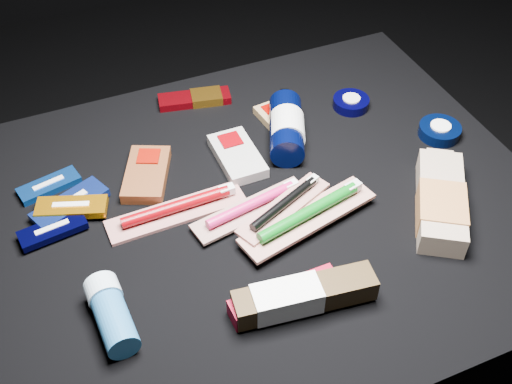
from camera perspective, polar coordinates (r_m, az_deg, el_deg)
name	(u,v)px	position (r m, az deg, el deg)	size (l,w,h in m)	color
ground	(251,338)	(1.38, -0.42, -12.88)	(3.00, 3.00, 0.00)	black
cloth_table	(251,280)	(1.22, -0.47, -7.86)	(0.98, 0.78, 0.40)	black
luna_bar_0	(49,186)	(1.15, -17.91, 0.55)	(0.11, 0.06, 0.01)	#0F4298
luna_bar_1	(70,205)	(1.10, -16.21, -1.09)	(0.14, 0.09, 0.02)	navy
luna_bar_2	(53,230)	(1.07, -17.62, -3.24)	(0.11, 0.05, 0.01)	#040430
luna_bar_3	(72,207)	(1.09, -16.07, -1.32)	(0.12, 0.08, 0.02)	orange
clif_bar_0	(147,172)	(1.13, -9.66, 1.77)	(0.12, 0.15, 0.02)	#603017
clif_bar_1	(236,154)	(1.15, -1.77, 3.39)	(0.07, 0.13, 0.02)	#A3A29C
clif_bar_2	(277,118)	(1.23, 1.86, 6.57)	(0.06, 0.10, 0.02)	#9E7D4E
power_bar	(199,98)	(1.28, -5.13, 8.29)	(0.15, 0.07, 0.02)	maroon
lotion_bottle	(287,128)	(1.17, 2.73, 5.74)	(0.12, 0.19, 0.06)	black
cream_tin_upper	(351,103)	(1.28, 8.44, 7.87)	(0.07, 0.07, 0.02)	black
cream_tin_lower	(440,131)	(1.24, 16.01, 5.27)	(0.08, 0.08, 0.02)	black
bodywash_bottle	(441,203)	(1.09, 16.10, -0.91)	(0.17, 0.21, 0.04)	tan
deodorant_stick	(111,313)	(0.93, -12.73, -10.48)	(0.05, 0.12, 0.05)	#226093
toothbrush_pack_0	(178,209)	(1.06, -6.93, -1.51)	(0.23, 0.06, 0.03)	#B3ACA7
toothbrush_pack_1	(252,207)	(1.04, -0.32, -1.31)	(0.21, 0.08, 0.02)	#B0A7A4
toothbrush_pack_2	(310,214)	(1.02, 4.82, -1.99)	(0.25, 0.11, 0.03)	beige
toothbrush_pack_3	(285,205)	(1.03, 2.58, -1.15)	(0.19, 0.11, 0.02)	#A9A39D
toothpaste_carton_red	(280,298)	(0.93, 2.13, -9.44)	(0.17, 0.04, 0.03)	maroon
toothpaste_carton_green	(298,297)	(0.92, 3.79, -9.26)	(0.21, 0.07, 0.04)	#33230F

